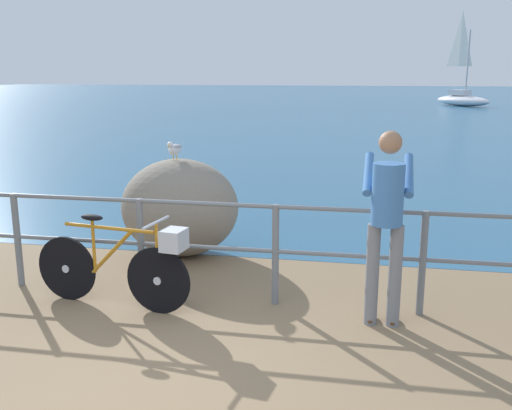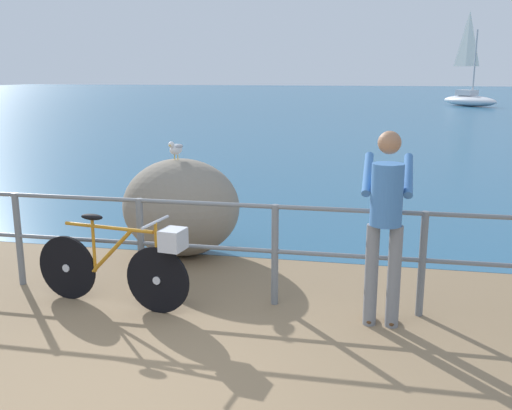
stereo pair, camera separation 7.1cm
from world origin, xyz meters
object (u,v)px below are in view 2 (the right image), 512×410
breakwater_boulder_main (181,207)px  seagull (176,148)px  person_at_railing (386,220)px  bicycle (123,262)px  sailboat (469,95)px

breakwater_boulder_main → seagull: size_ratio=4.32×
person_at_railing → seagull: person_at_railing is taller
bicycle → sailboat: sailboat is taller
bicycle → breakwater_boulder_main: size_ratio=1.14×
bicycle → seagull: size_ratio=4.94×
person_at_railing → sailboat: bearing=-7.8°
sailboat → breakwater_boulder_main: bearing=-51.6°
bicycle → breakwater_boulder_main: (0.00, 1.74, 0.15)m
bicycle → breakwater_boulder_main: bearing=98.4°
person_at_railing → breakwater_boulder_main: bearing=57.8°
breakwater_boulder_main → seagull: (-0.02, -0.06, 0.75)m
breakwater_boulder_main → person_at_railing: bearing=-33.8°
person_at_railing → seagull: (-2.49, 1.59, 0.37)m
breakwater_boulder_main → sailboat: bearing=76.2°
person_at_railing → breakwater_boulder_main: 2.99m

